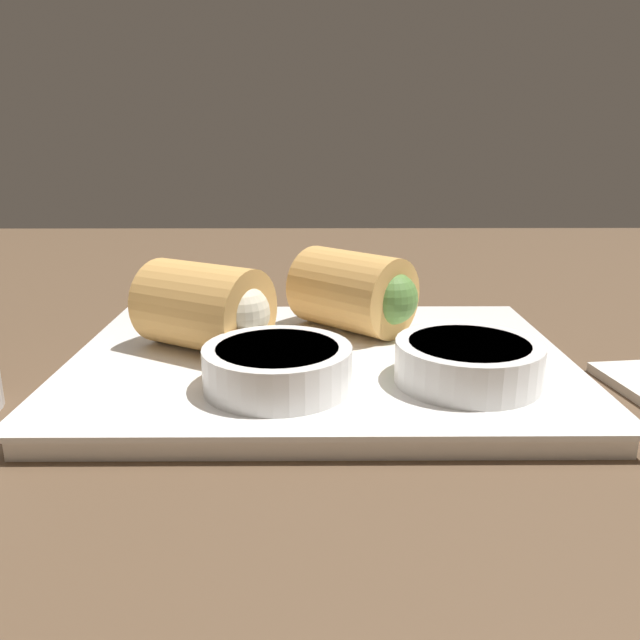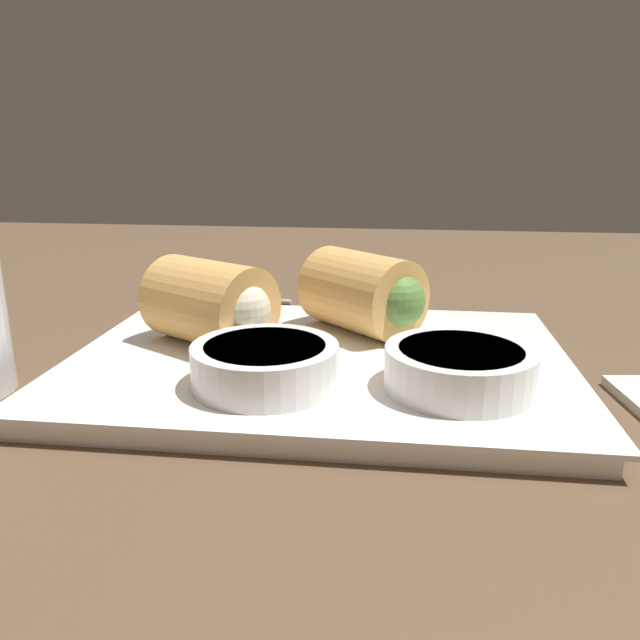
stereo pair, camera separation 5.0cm
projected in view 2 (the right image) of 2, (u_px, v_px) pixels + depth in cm
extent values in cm
cube|color=brown|center=(354.00, 400.00, 39.23)|extent=(180.00, 140.00, 2.00)
cube|color=white|center=(320.00, 367.00, 40.45)|extent=(30.31, 22.39, 1.20)
cube|color=white|center=(320.00, 356.00, 40.24)|extent=(31.53, 23.29, 0.30)
cylinder|color=#DBA356|center=(367.00, 293.00, 44.20)|extent=(9.52, 9.40, 5.67)
sphere|color=#56843D|center=(398.00, 301.00, 41.99)|extent=(3.68, 3.68, 3.68)
cylinder|color=#DBA356|center=(209.00, 303.00, 41.45)|extent=(9.52, 8.77, 5.67)
sphere|color=beige|center=(242.00, 310.00, 39.71)|extent=(3.68, 3.68, 3.68)
cylinder|color=white|center=(265.00, 365.00, 34.84)|extent=(8.27, 8.27, 2.37)
cylinder|color=beige|center=(265.00, 348.00, 34.56)|extent=(6.78, 6.78, 0.43)
cylinder|color=white|center=(460.00, 369.00, 34.24)|extent=(8.27, 8.27, 2.37)
cylinder|color=maroon|center=(461.00, 352.00, 33.97)|extent=(6.78, 6.78, 0.43)
cylinder|color=#B2B2B7|center=(235.00, 298.00, 59.17)|extent=(11.15, 2.23, 0.50)
ellipsoid|color=#B2B2B7|center=(344.00, 303.00, 56.25)|extent=(3.49, 2.89, 1.09)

